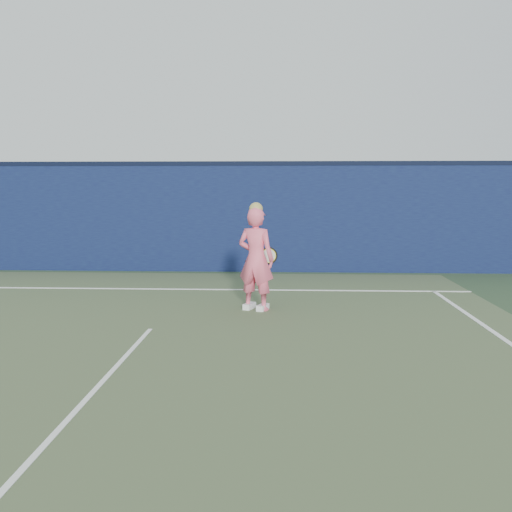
{
  "coord_description": "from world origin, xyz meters",
  "views": [
    {
      "loc": [
        1.83,
        -6.4,
        2.02
      ],
      "look_at": [
        1.44,
        2.32,
        0.89
      ],
      "focal_mm": 38.0,
      "sensor_mm": 36.0,
      "label": 1
    }
  ],
  "objects": [
    {
      "name": "court_lines",
      "position": [
        0.0,
        -0.33,
        0.01
      ],
      "size": [
        11.0,
        12.04,
        0.01
      ],
      "color": "white",
      "rests_on": "court_surface"
    },
    {
      "name": "wall_cap",
      "position": [
        0.0,
        6.5,
        2.55
      ],
      "size": [
        24.0,
        0.42,
        0.1
      ],
      "primitive_type": "cube",
      "color": "black",
      "rests_on": "backstop_wall"
    },
    {
      "name": "racket",
      "position": [
        1.61,
        2.76,
        0.84
      ],
      "size": [
        0.56,
        0.14,
        0.3
      ],
      "rotation": [
        0.0,
        0.0,
        -0.22
      ],
      "color": "black",
      "rests_on": "ground"
    },
    {
      "name": "backstop_wall",
      "position": [
        0.0,
        6.5,
        1.25
      ],
      "size": [
        24.0,
        0.4,
        2.5
      ],
      "primitive_type": "cube",
      "color": "#0D1139",
      "rests_on": "ground"
    },
    {
      "name": "court_surface",
      "position": [
        0.0,
        -2.0,
        0.0
      ],
      "size": [
        11.0,
        16.0,
        0.01
      ],
      "primitive_type": "cube",
      "color": "#4E5F3B",
      "rests_on": "ground"
    },
    {
      "name": "ground",
      "position": [
        0.0,
        0.0,
        0.0
      ],
      "size": [
        80.0,
        80.0,
        0.0
      ],
      "primitive_type": "plane",
      "color": "#30492D",
      "rests_on": "ground"
    },
    {
      "name": "player",
      "position": [
        1.44,
        2.32,
        0.85
      ],
      "size": [
        0.72,
        0.6,
        1.77
      ],
      "rotation": [
        0.0,
        0.0,
        2.77
      ],
      "color": "#F9617D",
      "rests_on": "ground"
    }
  ]
}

